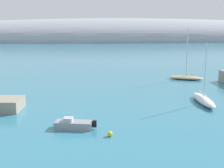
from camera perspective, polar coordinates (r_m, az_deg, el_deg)
name	(u,v)px	position (r m, az deg, el deg)	size (l,w,h in m)	color
distant_ridge	(121,40)	(213.11, 1.73, 8.27)	(365.38, 72.64, 29.93)	#999EA8
sailboat_sand_near_shore	(186,77)	(62.00, 13.76, 1.30)	(7.08, 4.90, 9.94)	#C6B284
sailboat_white_mid_mooring	(203,100)	(43.87, 16.87, -2.85)	(2.04, 8.23, 8.47)	white
motorboat_grey_outer	(74,124)	(32.41, -7.21, -7.58)	(4.49, 2.18, 1.17)	gray
mooring_buoy_yellow	(110,134)	(29.99, -0.40, -9.39)	(0.53, 0.53, 0.53)	yellow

